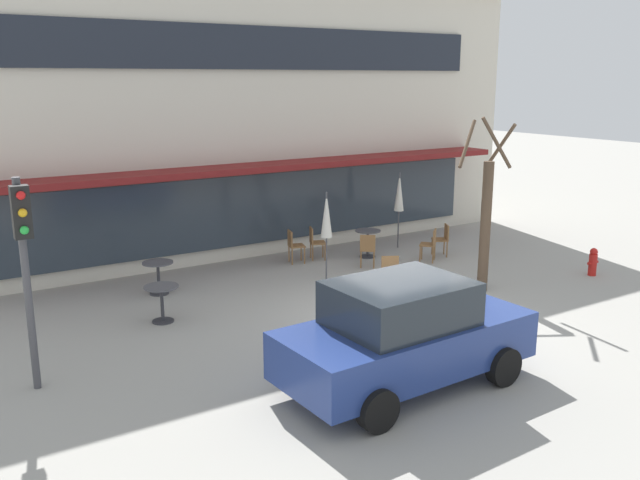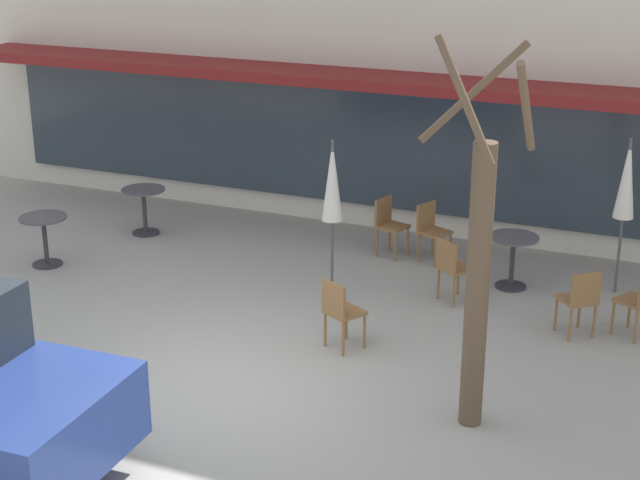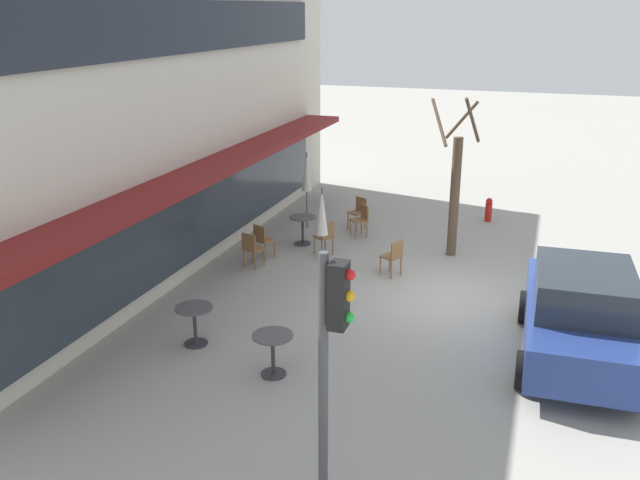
# 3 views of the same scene
# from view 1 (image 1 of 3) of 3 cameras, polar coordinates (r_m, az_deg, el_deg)

# --- Properties ---
(ground_plane) EXTENTS (80.00, 80.00, 0.00)m
(ground_plane) POSITION_cam_1_polar(r_m,az_deg,el_deg) (14.15, 6.45, -6.57)
(ground_plane) COLOR #9E9B93
(building_facade) EXTENTS (17.77, 9.10, 7.77)m
(building_facade) POSITION_cam_1_polar(r_m,az_deg,el_deg) (21.96, -10.08, 10.82)
(building_facade) COLOR beige
(building_facade) RESTS_ON ground
(cafe_table_near_wall) EXTENTS (0.70, 0.70, 0.76)m
(cafe_table_near_wall) POSITION_cam_1_polar(r_m,az_deg,el_deg) (14.07, -13.18, -4.75)
(cafe_table_near_wall) COLOR #333338
(cafe_table_near_wall) RESTS_ON ground
(cafe_table_streetside) EXTENTS (0.70, 0.70, 0.76)m
(cafe_table_streetside) POSITION_cam_1_polar(r_m,az_deg,el_deg) (15.88, -13.47, -2.66)
(cafe_table_streetside) COLOR #333338
(cafe_table_streetside) RESTS_ON ground
(cafe_table_by_tree) EXTENTS (0.70, 0.70, 0.76)m
(cafe_table_by_tree) POSITION_cam_1_polar(r_m,az_deg,el_deg) (18.67, 4.04, 0.10)
(cafe_table_by_tree) COLOR #333338
(cafe_table_by_tree) RESTS_ON ground
(patio_umbrella_green_folded) EXTENTS (0.28, 0.28, 2.20)m
(patio_umbrella_green_folded) POSITION_cam_1_polar(r_m,az_deg,el_deg) (16.18, 0.55, 2.07)
(patio_umbrella_green_folded) COLOR #4C4C51
(patio_umbrella_green_folded) RESTS_ON ground
(patio_umbrella_cream_folded) EXTENTS (0.28, 0.28, 2.20)m
(patio_umbrella_cream_folded) POSITION_cam_1_polar(r_m,az_deg,el_deg) (19.58, 6.69, 3.99)
(patio_umbrella_cream_folded) COLOR #4C4C51
(patio_umbrella_cream_folded) RESTS_ON ground
(cafe_chair_0) EXTENTS (0.54, 0.54, 0.89)m
(cafe_chair_0) POSITION_cam_1_polar(r_m,az_deg,el_deg) (19.04, 10.29, 0.20)
(cafe_chair_0) COLOR olive
(cafe_chair_0) RESTS_ON ground
(cafe_chair_1) EXTENTS (0.49, 0.49, 0.89)m
(cafe_chair_1) POSITION_cam_1_polar(r_m,az_deg,el_deg) (18.03, -2.21, -0.33)
(cafe_chair_1) COLOR olive
(cafe_chair_1) RESTS_ON ground
(cafe_chair_2) EXTENTS (0.54, 0.54, 0.89)m
(cafe_chair_2) POSITION_cam_1_polar(r_m,az_deg,el_deg) (15.67, 5.83, -2.54)
(cafe_chair_2) COLOR olive
(cafe_chair_2) RESTS_ON ground
(cafe_chair_3) EXTENTS (0.52, 0.52, 0.89)m
(cafe_chair_3) POSITION_cam_1_polar(r_m,az_deg,el_deg) (18.37, -0.42, -0.06)
(cafe_chair_3) COLOR olive
(cafe_chair_3) RESTS_ON ground
(cafe_chair_4) EXTENTS (0.56, 0.56, 0.89)m
(cafe_chair_4) POSITION_cam_1_polar(r_m,az_deg,el_deg) (18.40, 9.29, -0.22)
(cafe_chair_4) COLOR olive
(cafe_chair_4) RESTS_ON ground
(cafe_chair_5) EXTENTS (0.56, 0.56, 0.89)m
(cafe_chair_5) POSITION_cam_1_polar(r_m,az_deg,el_deg) (17.65, 4.03, -0.66)
(cafe_chair_5) COLOR olive
(cafe_chair_5) RESTS_ON ground
(parked_sedan) EXTENTS (4.26, 2.13, 1.76)m
(parked_sedan) POSITION_cam_1_polar(r_m,az_deg,el_deg) (10.91, 7.11, -7.87)
(parked_sedan) COLOR navy
(parked_sedan) RESTS_ON ground
(street_tree) EXTENTS (1.15, 1.26, 4.03)m
(street_tree) POSITION_cam_1_polar(r_m,az_deg,el_deg) (15.87, 13.77, 1.89)
(street_tree) COLOR brown
(street_tree) RESTS_ON ground
(traffic_light_pole) EXTENTS (0.26, 0.44, 3.40)m
(traffic_light_pole) POSITION_cam_1_polar(r_m,az_deg,el_deg) (11.17, -23.64, -0.81)
(traffic_light_pole) COLOR #47474C
(traffic_light_pole) RESTS_ON ground
(fire_hydrant) EXTENTS (0.36, 0.20, 0.71)m
(fire_hydrant) POSITION_cam_1_polar(r_m,az_deg,el_deg) (18.27, 22.00, -1.70)
(fire_hydrant) COLOR red
(fire_hydrant) RESTS_ON ground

